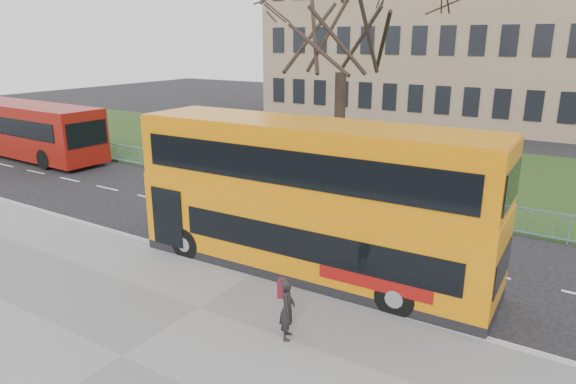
# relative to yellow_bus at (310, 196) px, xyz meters

# --- Properties ---
(ground) EXTENTS (120.00, 120.00, 0.00)m
(ground) POSITION_rel_yellow_bus_xyz_m (-1.28, 0.41, -2.53)
(ground) COLOR black
(ground) RESTS_ON ground
(pavement) EXTENTS (80.00, 10.50, 0.12)m
(pavement) POSITION_rel_yellow_bus_xyz_m (-1.28, -6.34, -2.47)
(pavement) COLOR slate
(pavement) RESTS_ON ground
(kerb) EXTENTS (80.00, 0.20, 0.14)m
(kerb) POSITION_rel_yellow_bus_xyz_m (-1.28, -1.14, -2.46)
(kerb) COLOR #98989B
(kerb) RESTS_ON ground
(grass_verge) EXTENTS (80.00, 15.40, 0.08)m
(grass_verge) POSITION_rel_yellow_bus_xyz_m (-1.28, 14.71, -2.49)
(grass_verge) COLOR #1D3914
(grass_verge) RESTS_ON ground
(guard_railing) EXTENTS (40.00, 0.12, 1.10)m
(guard_railing) POSITION_rel_yellow_bus_xyz_m (-1.28, 7.01, -1.98)
(guard_railing) COLOR #719BC9
(guard_railing) RESTS_ON ground
(bare_tree) EXTENTS (9.07, 9.07, 12.95)m
(bare_tree) POSITION_rel_yellow_bus_xyz_m (-4.28, 10.41, 4.03)
(bare_tree) COLOR black
(bare_tree) RESTS_ON grass_verge
(civic_building) EXTENTS (30.00, 15.00, 14.00)m
(civic_building) POSITION_rel_yellow_bus_xyz_m (-6.28, 35.41, 4.47)
(civic_building) COLOR #8D7259
(civic_building) RESTS_ON ground
(yellow_bus) EXTENTS (11.30, 2.97, 4.71)m
(yellow_bus) POSITION_rel_yellow_bus_xyz_m (0.00, 0.00, 0.00)
(yellow_bus) COLOR orange
(yellow_bus) RESTS_ON ground
(red_bus) EXTENTS (12.67, 3.23, 3.32)m
(red_bus) POSITION_rel_yellow_bus_xyz_m (-23.35, 5.00, -0.76)
(red_bus) COLOR maroon
(red_bus) RESTS_ON ground
(pedestrian) EXTENTS (0.59, 0.68, 1.56)m
(pedestrian) POSITION_rel_yellow_bus_xyz_m (1.52, -3.67, -1.63)
(pedestrian) COLOR black
(pedestrian) RESTS_ON pavement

